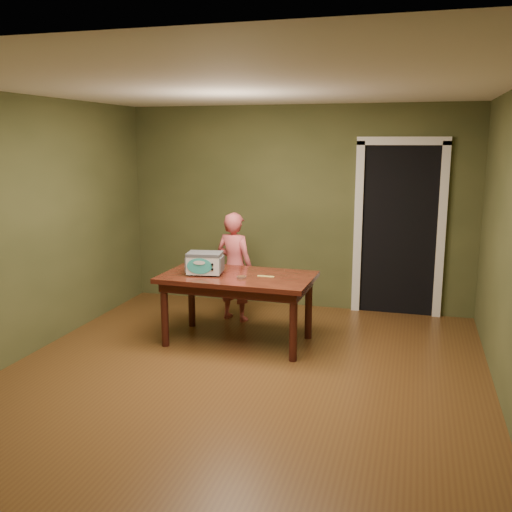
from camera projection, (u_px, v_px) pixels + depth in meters
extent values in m
plane|color=brown|center=(239.00, 378.00, 5.27)|extent=(5.00, 5.00, 0.00)
cube|color=brown|center=(297.00, 208.00, 7.37)|extent=(4.50, 0.02, 2.60)
cube|color=brown|center=(77.00, 328.00, 2.65)|extent=(4.50, 0.02, 2.60)
cube|color=brown|center=(21.00, 229.00, 5.61)|extent=(0.02, 5.00, 2.60)
cube|color=white|center=(238.00, 86.00, 4.75)|extent=(4.50, 5.00, 0.02)
cube|color=black|center=(400.00, 228.00, 7.35)|extent=(0.90, 0.60, 2.10)
cube|color=black|center=(399.00, 231.00, 7.06)|extent=(0.90, 0.02, 2.10)
cube|color=white|center=(358.00, 230.00, 7.17)|extent=(0.10, 0.06, 2.20)
cube|color=white|center=(441.00, 233.00, 6.91)|extent=(0.10, 0.06, 2.20)
cube|color=white|center=(403.00, 141.00, 6.82)|extent=(1.10, 0.06, 0.10)
cube|color=black|center=(238.00, 277.00, 6.07)|extent=(1.63, 0.95, 0.05)
cube|color=#35130D|center=(238.00, 284.00, 6.08)|extent=(1.50, 0.83, 0.10)
cylinder|color=#35130D|center=(165.00, 314.00, 6.02)|extent=(0.08, 0.08, 0.70)
cylinder|color=#35130D|center=(192.00, 297.00, 6.68)|extent=(0.08, 0.08, 0.70)
cylinder|color=#35130D|center=(293.00, 327.00, 5.61)|extent=(0.08, 0.08, 0.70)
cylinder|color=#35130D|center=(309.00, 308.00, 6.26)|extent=(0.08, 0.08, 0.70)
cylinder|color=#4C4F54|center=(190.00, 275.00, 6.02)|extent=(0.02, 0.02, 0.02)
cylinder|color=#4C4F54|center=(194.00, 271.00, 6.21)|extent=(0.02, 0.02, 0.02)
cylinder|color=#4C4F54|center=(217.00, 276.00, 5.99)|extent=(0.02, 0.02, 0.02)
cylinder|color=#4C4F54|center=(220.00, 272.00, 6.17)|extent=(0.02, 0.02, 0.02)
cube|color=silver|center=(205.00, 264.00, 6.08)|extent=(0.39, 0.31, 0.20)
cube|color=#4C4F54|center=(205.00, 254.00, 6.06)|extent=(0.40, 0.31, 0.03)
cube|color=#4C4F54|center=(188.00, 263.00, 6.10)|extent=(0.05, 0.23, 0.16)
cube|color=#4C4F54|center=(222.00, 264.00, 6.06)|extent=(0.05, 0.23, 0.16)
ellipsoid|color=teal|center=(199.00, 266.00, 5.95)|extent=(0.27, 0.05, 0.17)
cylinder|color=black|center=(212.00, 264.00, 5.93)|extent=(0.03, 0.02, 0.02)
cylinder|color=black|center=(212.00, 269.00, 5.94)|extent=(0.02, 0.02, 0.02)
cylinder|color=silver|center=(241.00, 277.00, 5.92)|extent=(0.10, 0.10, 0.02)
cylinder|color=#51331B|center=(241.00, 277.00, 5.92)|extent=(0.09, 0.09, 0.01)
cube|color=#E2DE62|center=(266.00, 276.00, 5.99)|extent=(0.18, 0.03, 0.01)
imported|color=#C14F52|center=(235.00, 267.00, 6.87)|extent=(0.55, 0.43, 1.32)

